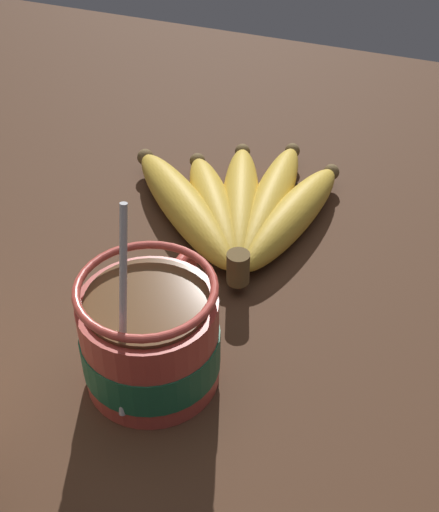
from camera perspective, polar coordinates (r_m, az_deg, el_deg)
table at (r=59.95cm, az=-2.10°, el=-6.99°), size 118.30×118.30×2.77cm
coffee_mug at (r=53.00cm, az=-5.52°, el=-6.55°), size 13.95×10.35×17.64cm
banana_bunch at (r=68.86cm, az=1.49°, el=3.90°), size 23.11×22.27×4.28cm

